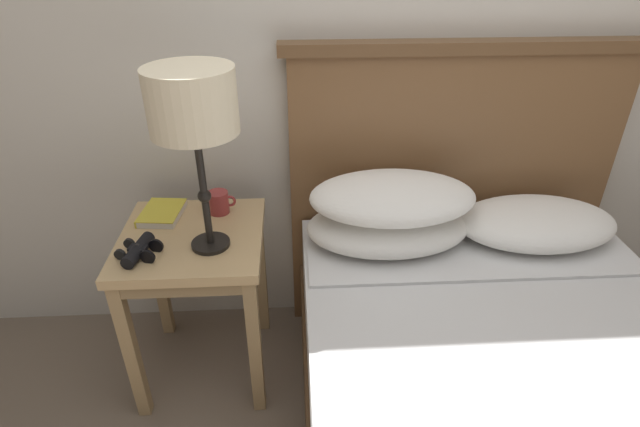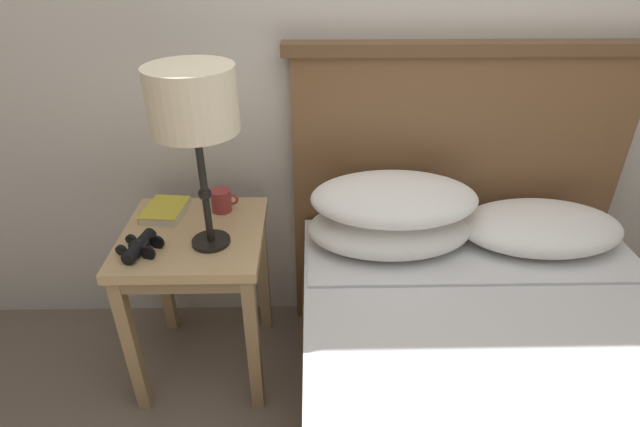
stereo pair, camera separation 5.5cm
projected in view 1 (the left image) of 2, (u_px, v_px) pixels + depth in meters
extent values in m
cube|color=beige|center=(385.00, 17.00, 1.77)|extent=(8.00, 0.06, 2.60)
cube|color=tan|center=(192.00, 239.00, 1.76)|extent=(0.50, 0.50, 0.04)
cube|color=#917650|center=(193.00, 249.00, 1.78)|extent=(0.47, 0.47, 0.05)
cube|color=#A4865B|center=(131.00, 353.00, 1.73)|extent=(0.04, 0.04, 0.61)
cube|color=#A4865B|center=(255.00, 347.00, 1.75)|extent=(0.04, 0.04, 0.61)
cube|color=#A4865B|center=(159.00, 276.00, 2.10)|extent=(0.04, 0.04, 0.61)
cube|color=#A4865B|center=(261.00, 272.00, 2.12)|extent=(0.04, 0.04, 0.61)
cube|color=silver|center=(527.00, 407.00, 1.40)|extent=(1.22, 1.70, 0.24)
cube|color=silver|center=(472.00, 257.00, 1.81)|extent=(1.19, 0.28, 0.01)
cube|color=brown|center=(447.00, 198.00, 2.08)|extent=(1.30, 0.06, 1.19)
cube|color=brown|center=(470.00, 46.00, 1.77)|extent=(1.37, 0.10, 0.04)
ellipsoid|color=white|center=(388.00, 227.00, 1.85)|extent=(0.60, 0.36, 0.15)
ellipsoid|color=white|center=(536.00, 223.00, 1.88)|extent=(0.60, 0.36, 0.15)
ellipsoid|color=white|center=(393.00, 197.00, 1.79)|extent=(0.60, 0.36, 0.15)
cylinder|color=black|center=(211.00, 243.00, 1.69)|extent=(0.13, 0.13, 0.01)
cylinder|color=black|center=(204.00, 191.00, 1.59)|extent=(0.02, 0.02, 0.39)
sphere|color=black|center=(204.00, 196.00, 1.60)|extent=(0.04, 0.04, 0.04)
cylinder|color=beige|center=(192.00, 101.00, 1.44)|extent=(0.27, 0.27, 0.19)
cube|color=silver|center=(162.00, 213.00, 1.86)|extent=(0.15, 0.19, 0.02)
cube|color=gold|center=(162.00, 210.00, 1.85)|extent=(0.16, 0.20, 0.00)
cube|color=gold|center=(144.00, 213.00, 1.86)|extent=(0.03, 0.18, 0.03)
cylinder|color=black|center=(134.00, 256.00, 1.60)|extent=(0.06, 0.10, 0.04)
cylinder|color=black|center=(148.00, 257.00, 1.60)|extent=(0.05, 0.02, 0.05)
cylinder|color=black|center=(120.00, 254.00, 1.61)|extent=(0.04, 0.02, 0.04)
cylinder|color=black|center=(143.00, 245.00, 1.66)|extent=(0.06, 0.10, 0.04)
cylinder|color=black|center=(156.00, 246.00, 1.65)|extent=(0.05, 0.02, 0.05)
cylinder|color=black|center=(129.00, 243.00, 1.66)|extent=(0.04, 0.02, 0.04)
cube|color=black|center=(138.00, 248.00, 1.63)|extent=(0.06, 0.05, 0.01)
cylinder|color=black|center=(138.00, 247.00, 1.63)|extent=(0.02, 0.01, 0.02)
cylinder|color=#993333|center=(219.00, 202.00, 1.87)|extent=(0.08, 0.08, 0.08)
torus|color=#993333|center=(230.00, 201.00, 1.87)|extent=(0.05, 0.01, 0.05)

